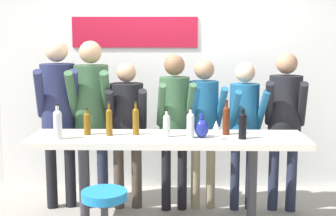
{
  "coord_description": "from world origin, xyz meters",
  "views": [
    {
      "loc": [
        0.1,
        -4.26,
        1.86
      ],
      "look_at": [
        0.0,
        0.1,
        1.18
      ],
      "focal_mm": 50.0,
      "sensor_mm": 36.0,
      "label": 1
    }
  ],
  "objects": [
    {
      "name": "person_center_left",
      "position": [
        -0.45,
        0.61,
        0.98
      ],
      "size": [
        0.45,
        0.53,
        1.58
      ],
      "rotation": [
        0.0,
        0.0,
        0.08
      ],
      "color": "#473D33",
      "rests_on": "ground_plane"
    },
    {
      "name": "decorative_vase",
      "position": [
        0.31,
        -0.05,
        1.02
      ],
      "size": [
        0.13,
        0.13,
        0.22
      ],
      "color": "navy",
      "rests_on": "tasting_table"
    },
    {
      "name": "wine_bottle_6",
      "position": [
        0.68,
        -0.1,
        1.07
      ],
      "size": [
        0.07,
        0.07,
        0.28
      ],
      "color": "black",
      "rests_on": "tasting_table"
    },
    {
      "name": "wine_bottle_5",
      "position": [
        -0.55,
        0.02,
        1.08
      ],
      "size": [
        0.06,
        0.06,
        0.32
      ],
      "color": "brown",
      "rests_on": "tasting_table"
    },
    {
      "name": "wine_bottle_2",
      "position": [
        0.55,
        0.08,
        1.08
      ],
      "size": [
        0.07,
        0.07,
        0.33
      ],
      "color": "#4C1E0F",
      "rests_on": "tasting_table"
    },
    {
      "name": "tasting_table",
      "position": [
        -0.0,
        0.0,
        0.8
      ],
      "size": [
        2.57,
        0.64,
        0.93
      ],
      "color": "silver",
      "rests_on": "ground_plane"
    },
    {
      "name": "wine_bottle_3",
      "position": [
        -0.3,
        0.06,
        1.08
      ],
      "size": [
        0.06,
        0.06,
        0.32
      ],
      "color": "brown",
      "rests_on": "tasting_table"
    },
    {
      "name": "wine_glass_0",
      "position": [
        0.44,
        -0.14,
        1.06
      ],
      "size": [
        0.07,
        0.07,
        0.18
      ],
      "color": "silver",
      "rests_on": "tasting_table"
    },
    {
      "name": "person_left",
      "position": [
        -0.82,
        0.61,
        1.13
      ],
      "size": [
        0.45,
        0.57,
        1.81
      ],
      "rotation": [
        0.0,
        0.0,
        0.05
      ],
      "color": "#23283D",
      "rests_on": "ground_plane"
    },
    {
      "name": "person_far_left",
      "position": [
        -1.18,
        0.61,
        1.14
      ],
      "size": [
        0.51,
        0.62,
        1.82
      ],
      "rotation": [
        0.0,
        0.0,
        0.2
      ],
      "color": "black",
      "rests_on": "ground_plane"
    },
    {
      "name": "wine_bottle_1",
      "position": [
        -0.01,
        -0.04,
        1.05
      ],
      "size": [
        0.07,
        0.07,
        0.26
      ],
      "color": "#B7BCC1",
      "rests_on": "tasting_table"
    },
    {
      "name": "person_far_right",
      "position": [
        1.21,
        0.57,
        1.05
      ],
      "size": [
        0.47,
        0.58,
        1.69
      ],
      "rotation": [
        0.0,
        0.0,
        -0.19
      ],
      "color": "#23283D",
      "rests_on": "ground_plane"
    },
    {
      "name": "wine_bottle_7",
      "position": [
        -0.76,
        0.05,
        1.05
      ],
      "size": [
        0.06,
        0.06,
        0.25
      ],
      "color": "brown",
      "rests_on": "tasting_table"
    },
    {
      "name": "back_wall",
      "position": [
        -0.0,
        1.4,
        1.4
      ],
      "size": [
        4.17,
        0.12,
        2.8
      ],
      "color": "silver",
      "rests_on": "ground_plane"
    },
    {
      "name": "wine_bottle_4",
      "position": [
        -0.99,
        -0.15,
        1.08
      ],
      "size": [
        0.08,
        0.08,
        0.32
      ],
      "color": "#B7BCC1",
      "rests_on": "tasting_table"
    },
    {
      "name": "person_right",
      "position": [
        0.79,
        0.59,
        0.99
      ],
      "size": [
        0.41,
        0.52,
        1.59
      ],
      "rotation": [
        0.0,
        0.0,
        0.13
      ],
      "color": "#23283D",
      "rests_on": "ground_plane"
    },
    {
      "name": "person_center_right",
      "position": [
        0.37,
        0.62,
        1.01
      ],
      "size": [
        0.42,
        0.53,
        1.61
      ],
      "rotation": [
        0.0,
        0.0,
        0.17
      ],
      "color": "gray",
      "rests_on": "ground_plane"
    },
    {
      "name": "person_center",
      "position": [
        0.06,
        0.56,
        1.05
      ],
      "size": [
        0.42,
        0.53,
        1.67
      ],
      "rotation": [
        0.0,
        0.0,
        0.12
      ],
      "color": "black",
      "rests_on": "ground_plane"
    },
    {
      "name": "wine_bottle_0",
      "position": [
        0.21,
        -0.07,
        1.06
      ],
      "size": [
        0.07,
        0.07,
        0.28
      ],
      "color": "#B7BCC1",
      "rests_on": "tasting_table"
    }
  ]
}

